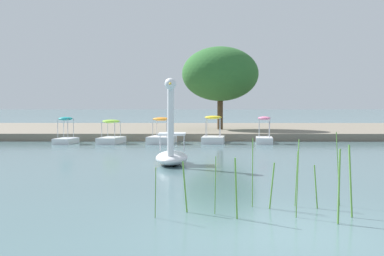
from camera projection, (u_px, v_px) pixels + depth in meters
ground_plane at (287, 233)px, 8.08m from camera, size 631.18×631.18×0.00m
shore_bank_far at (215, 130)px, 38.25m from camera, size 118.70×18.61×0.45m
swan_boat at (172, 151)px, 17.42m from camera, size 1.14×2.49×3.07m
pedal_boat_pink at (264, 136)px, 27.46m from camera, size 1.13×1.94×1.53m
pedal_boat_yellow at (213, 136)px, 27.68m from camera, size 1.41×2.06×1.57m
pedal_boat_orange at (162, 136)px, 27.51m from camera, size 1.64×2.37×1.48m
pedal_boat_lime at (111, 136)px, 27.48m from camera, size 1.44×2.19×1.35m
pedal_boat_teal at (66, 135)px, 27.37m from camera, size 1.14×1.84×1.50m
tree_broadleaf_left at (220, 74)px, 34.40m from camera, size 7.52×7.49×5.86m
reed_clump_foreground at (286, 183)px, 9.42m from camera, size 3.84×1.70×1.57m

